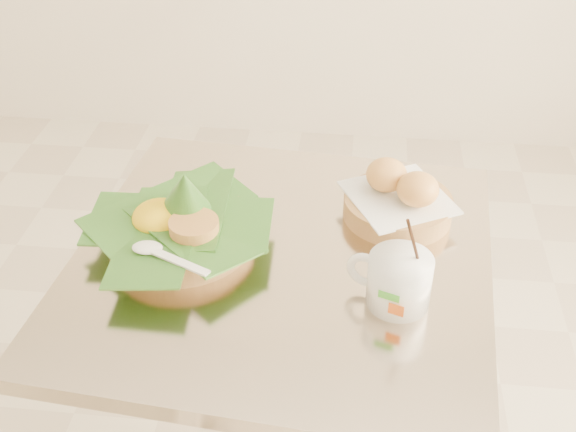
# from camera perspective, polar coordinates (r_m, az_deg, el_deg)

# --- Properties ---
(cafe_table) EXTENTS (0.76, 0.76, 0.75)m
(cafe_table) POSITION_cam_1_polar(r_m,az_deg,el_deg) (1.38, -0.43, -10.33)
(cafe_table) COLOR gray
(cafe_table) RESTS_ON floor
(rice_basket) EXTENTS (0.31, 0.31, 0.16)m
(rice_basket) POSITION_cam_1_polar(r_m,az_deg,el_deg) (1.25, -8.56, -0.49)
(rice_basket) COLOR #AA8749
(rice_basket) RESTS_ON cafe_table
(bread_basket) EXTENTS (0.23, 0.23, 0.10)m
(bread_basket) POSITION_cam_1_polar(r_m,az_deg,el_deg) (1.32, 8.75, 1.31)
(bread_basket) COLOR #AA8749
(bread_basket) RESTS_ON cafe_table
(coffee_mug) EXTENTS (0.13, 0.11, 0.17)m
(coffee_mug) POSITION_cam_1_polar(r_m,az_deg,el_deg) (1.12, 8.66, -4.96)
(coffee_mug) COLOR white
(coffee_mug) RESTS_ON cafe_table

